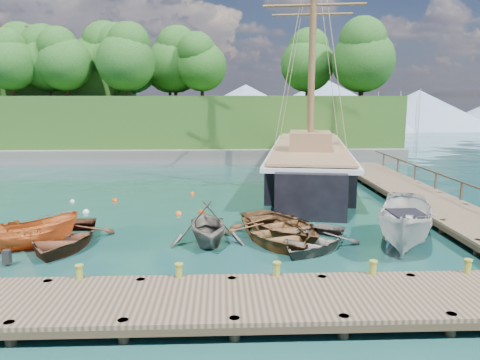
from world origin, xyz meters
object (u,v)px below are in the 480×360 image
(rowboat_0, at_px, (64,246))
(rowboat_3, at_px, (312,248))
(rowboat_4, at_px, (276,242))
(motorboat_orange, at_px, (32,248))
(cabin_boat_white, at_px, (405,247))
(rowboat_1, at_px, (207,243))
(rowboat_2, at_px, (282,234))
(schooner, at_px, (309,166))

(rowboat_0, xyz_separation_m, rowboat_3, (10.14, -0.67, 0.00))
(rowboat_0, xyz_separation_m, rowboat_4, (8.77, 0.15, 0.00))
(rowboat_0, distance_m, motorboat_orange, 1.19)
(rowboat_3, height_order, motorboat_orange, motorboat_orange)
(cabin_boat_white, bearing_deg, rowboat_1, -161.71)
(rowboat_1, relative_size, rowboat_4, 0.72)
(rowboat_1, xyz_separation_m, motorboat_orange, (-7.05, -0.34, 0.00))
(rowboat_4, bearing_deg, rowboat_0, 163.66)
(motorboat_orange, bearing_deg, rowboat_3, -119.12)
(rowboat_0, relative_size, rowboat_3, 1.14)
(rowboat_2, height_order, motorboat_orange, motorboat_orange)
(rowboat_4, xyz_separation_m, motorboat_orange, (-9.93, -0.40, 0.00))
(rowboat_0, xyz_separation_m, cabin_boat_white, (13.93, -0.76, 0.00))
(cabin_boat_white, xyz_separation_m, schooner, (-1.24, 14.57, 1.14))
(rowboat_2, xyz_separation_m, rowboat_4, (-0.38, -1.09, 0.00))
(rowboat_2, distance_m, rowboat_3, 2.14)
(rowboat_2, distance_m, schooner, 13.12)
(motorboat_orange, xyz_separation_m, schooner, (13.85, 14.07, 1.14))
(rowboat_3, bearing_deg, cabin_boat_white, 33.27)
(schooner, bearing_deg, cabin_boat_white, -75.06)
(rowboat_0, relative_size, schooner, 0.18)
(rowboat_1, xyz_separation_m, rowboat_2, (3.27, 1.15, 0.00))
(rowboat_3, xyz_separation_m, schooner, (2.55, 14.48, 1.14))
(rowboat_1, distance_m, rowboat_2, 3.46)
(rowboat_1, relative_size, rowboat_2, 0.72)
(rowboat_2, xyz_separation_m, cabin_boat_white, (4.77, -1.99, 0.00))
(rowboat_0, bearing_deg, rowboat_3, -3.69)
(rowboat_1, bearing_deg, cabin_boat_white, -12.41)
(schooner, bearing_deg, rowboat_4, -95.91)
(rowboat_4, height_order, schooner, schooner)
(rowboat_1, bearing_deg, schooner, 57.21)
(rowboat_2, relative_size, rowboat_4, 0.99)
(rowboat_1, xyz_separation_m, schooner, (6.80, 13.74, 1.14))
(rowboat_1, distance_m, schooner, 15.37)
(motorboat_orange, distance_m, schooner, 19.77)
(rowboat_1, relative_size, rowboat_3, 0.84)
(rowboat_1, bearing_deg, motorboat_orange, 176.27)
(rowboat_4, bearing_deg, rowboat_1, 164.01)
(rowboat_1, bearing_deg, rowboat_3, -16.45)
(schooner, bearing_deg, rowboat_2, -95.61)
(rowboat_0, xyz_separation_m, rowboat_2, (9.15, 1.23, 0.00))
(rowboat_1, distance_m, rowboat_3, 4.32)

